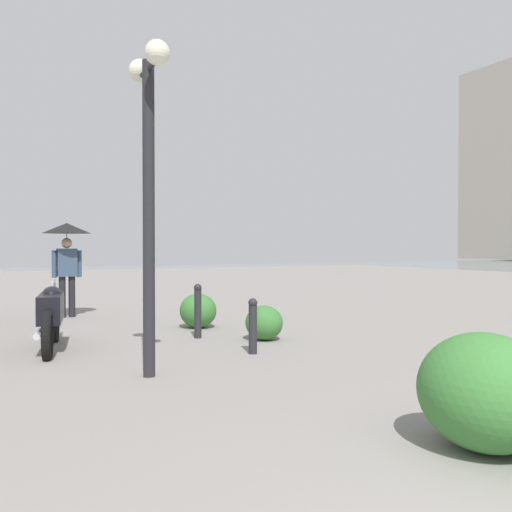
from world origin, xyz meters
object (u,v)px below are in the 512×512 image
at_px(lamppost, 149,158).
at_px(motorcycle, 51,315).
at_px(pedestrian, 67,243).
at_px(bollard_near, 253,325).
at_px(bollard_mid, 198,310).

xyz_separation_m(lamppost, motorcycle, (2.33, 0.81, -2.05)).
bearing_deg(lamppost, motorcycle, 19.15).
height_order(lamppost, pedestrian, lamppost).
relative_size(lamppost, bollard_near, 4.81).
relative_size(bollard_near, bollard_mid, 0.88).
bearing_deg(motorcycle, bollard_mid, -92.11).
bearing_deg(bollard_near, bollard_mid, 7.36).
bearing_deg(motorcycle, lamppost, -160.85).
relative_size(motorcycle, bollard_near, 2.73).
height_order(motorcycle, bollard_mid, motorcycle).
xyz_separation_m(pedestrian, bollard_mid, (-3.79, -1.53, -1.13)).
distance_m(motorcycle, bollard_mid, 2.29).
height_order(lamppost, motorcycle, lamppost).
bearing_deg(bollard_near, pedestrian, 17.89).
xyz_separation_m(lamppost, bollard_near, (0.64, -1.69, -2.14)).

